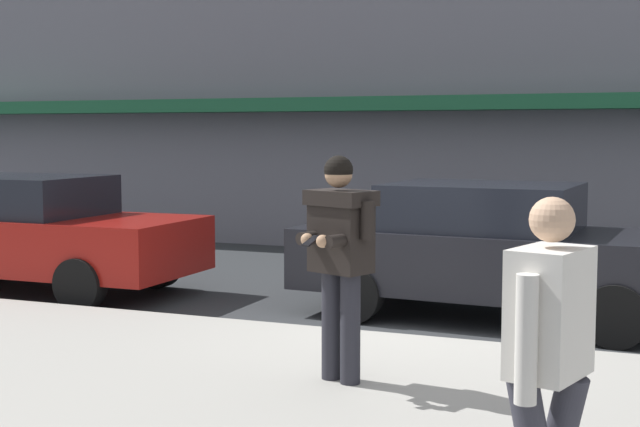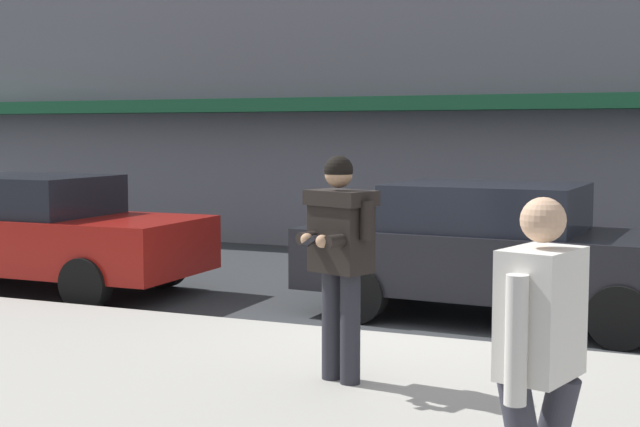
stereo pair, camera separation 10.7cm
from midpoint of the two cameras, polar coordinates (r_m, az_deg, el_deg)
ground_plane at (r=9.08m, az=5.96°, el=-8.31°), size 80.00×80.00×0.00m
curb_paint_line at (r=8.92m, az=12.32°, el=-8.64°), size 28.00×0.12×0.01m
parked_sedan_near at (r=12.46m, az=-18.32°, el=-1.16°), size 4.50×1.94×1.54m
parked_sedan_mid at (r=10.28m, az=10.78°, el=-2.30°), size 4.60×2.12×1.54m
man_texting_on_phone at (r=7.02m, az=0.85°, el=-1.92°), size 0.61×0.65×1.81m
pedestrian_in_light_coat at (r=4.29m, az=13.74°, el=-8.70°), size 0.40×0.58×1.70m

